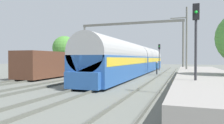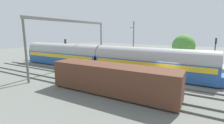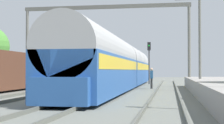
% 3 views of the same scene
% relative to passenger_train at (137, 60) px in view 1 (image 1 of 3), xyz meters
% --- Properties ---
extents(ground, '(120.00, 120.00, 0.00)m').
position_rel_passenger_train_xyz_m(ground, '(-1.99, -10.67, -1.97)').
color(ground, slate).
extents(track_far_west, '(1.52, 60.00, 0.16)m').
position_rel_passenger_train_xyz_m(track_far_west, '(-7.97, -10.67, -1.89)').
color(track_far_west, '#5A5C53').
rests_on(track_far_west, ground).
extents(track_west, '(1.52, 60.00, 0.16)m').
position_rel_passenger_train_xyz_m(track_west, '(-3.99, -10.67, -1.89)').
color(track_west, '#5A5C53').
rests_on(track_west, ground).
extents(track_east, '(1.52, 60.00, 0.16)m').
position_rel_passenger_train_xyz_m(track_east, '(0.00, -10.67, -1.89)').
color(track_east, '#5A5C53').
rests_on(track_east, ground).
extents(track_far_east, '(1.52, 60.00, 0.16)m').
position_rel_passenger_train_xyz_m(track_far_east, '(3.99, -10.67, -1.89)').
color(track_far_east, '#5A5C53').
rests_on(track_far_east, ground).
extents(platform, '(4.40, 28.00, 0.90)m').
position_rel_passenger_train_xyz_m(platform, '(7.80, -8.67, -1.52)').
color(platform, gray).
rests_on(platform, ground).
extents(passenger_train, '(2.93, 32.85, 3.82)m').
position_rel_passenger_train_xyz_m(passenger_train, '(0.00, 0.00, 0.00)').
color(passenger_train, '#28569E').
rests_on(passenger_train, ground).
extents(freight_car, '(2.80, 13.00, 2.70)m').
position_rel_passenger_train_xyz_m(freight_car, '(-7.97, -6.66, -0.50)').
color(freight_car, '#563323').
rests_on(freight_car, ground).
extents(person_crossing, '(0.25, 0.40, 1.73)m').
position_rel_passenger_train_xyz_m(person_crossing, '(2.69, -0.18, -0.94)').
color(person_crossing, '#2D2D2D').
rests_on(person_crossing, ground).
extents(railway_signal_near, '(0.36, 0.30, 5.19)m').
position_rel_passenger_train_xyz_m(railway_signal_near, '(6.76, -15.74, 1.34)').
color(railway_signal_near, '#2D2D33').
rests_on(railway_signal_near, ground).
extents(railway_signal_far, '(0.36, 0.30, 4.65)m').
position_rel_passenger_train_xyz_m(railway_signal_far, '(1.92, 9.48, 1.03)').
color(railway_signal_far, '#2D2D33').
rests_on(railway_signal_far, ground).
extents(catenary_gantry, '(16.36, 0.28, 7.86)m').
position_rel_passenger_train_xyz_m(catenary_gantry, '(-1.99, 3.75, 3.92)').
color(catenary_gantry, '#63645D').
rests_on(catenary_gantry, ground).
extents(catenary_pole_east_mid, '(1.90, 0.20, 8.00)m').
position_rel_passenger_train_xyz_m(catenary_pole_east_mid, '(6.34, -3.02, 2.18)').
color(catenary_pole_east_mid, '#63645D').
rests_on(catenary_pole_east_mid, ground).
extents(tree_west_background, '(4.53, 4.53, 6.44)m').
position_rel_passenger_train_xyz_m(tree_west_background, '(-15.71, 6.58, 2.19)').
color(tree_west_background, '#4C3826').
rests_on(tree_west_background, ground).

